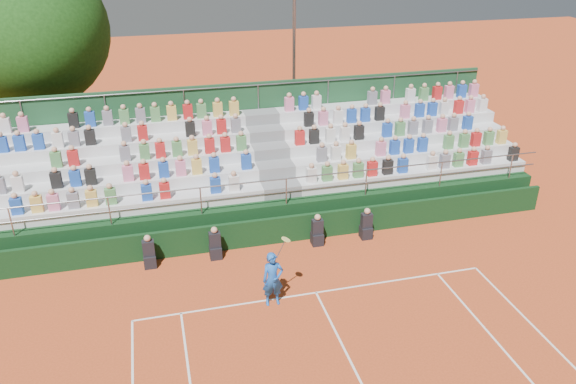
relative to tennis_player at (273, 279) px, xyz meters
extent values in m
plane|color=#C14920|center=(1.39, 0.18, -0.87)|extent=(90.00, 90.00, 0.00)
cube|color=white|center=(1.39, 0.18, -0.86)|extent=(11.00, 0.06, 0.01)
cube|color=white|center=(1.39, -3.02, -0.86)|extent=(0.06, 6.40, 0.01)
cube|color=black|center=(1.39, 3.38, -0.37)|extent=(20.00, 0.15, 1.00)
cube|color=black|center=(-3.49, 2.93, -0.65)|extent=(0.40, 0.40, 0.44)
cube|color=black|center=(-3.49, 2.93, -0.17)|extent=(0.38, 0.25, 0.55)
sphere|color=tan|center=(-3.49, 2.93, 0.21)|extent=(0.22, 0.22, 0.22)
cube|color=black|center=(-1.32, 2.93, -0.65)|extent=(0.40, 0.40, 0.44)
cube|color=black|center=(-1.32, 2.93, -0.17)|extent=(0.38, 0.25, 0.55)
sphere|color=tan|center=(-1.32, 2.93, 0.21)|extent=(0.22, 0.22, 0.22)
cube|color=black|center=(2.26, 2.93, -0.65)|extent=(0.40, 0.40, 0.44)
cube|color=black|center=(2.26, 2.93, -0.17)|extent=(0.38, 0.25, 0.55)
sphere|color=tan|center=(2.26, 2.93, 0.21)|extent=(0.22, 0.22, 0.22)
cube|color=black|center=(4.09, 2.93, -0.65)|extent=(0.40, 0.40, 0.44)
cube|color=black|center=(4.09, 2.93, -0.17)|extent=(0.38, 0.25, 0.55)
sphere|color=tan|center=(4.09, 2.93, 0.21)|extent=(0.22, 0.22, 0.22)
cube|color=black|center=(1.39, 6.48, -0.27)|extent=(20.00, 5.20, 1.20)
cube|color=silver|center=(-3.96, 4.81, 0.54)|extent=(9.30, 0.85, 0.42)
cube|color=silver|center=(6.74, 4.81, 0.54)|extent=(9.30, 0.85, 0.42)
cube|color=slate|center=(1.39, 4.81, 0.54)|extent=(1.40, 0.85, 0.42)
cube|color=silver|center=(-3.96, 5.66, 0.96)|extent=(9.30, 0.85, 0.42)
cube|color=silver|center=(6.74, 5.66, 0.96)|extent=(9.30, 0.85, 0.42)
cube|color=slate|center=(1.39, 5.66, 0.96)|extent=(1.40, 0.85, 0.42)
cube|color=silver|center=(-3.96, 6.51, 1.38)|extent=(9.30, 0.85, 0.42)
cube|color=silver|center=(6.74, 6.51, 1.38)|extent=(9.30, 0.85, 0.42)
cube|color=slate|center=(1.39, 6.51, 1.38)|extent=(1.40, 0.85, 0.42)
cube|color=silver|center=(-3.96, 7.36, 1.80)|extent=(9.30, 0.85, 0.42)
cube|color=silver|center=(6.74, 7.36, 1.80)|extent=(9.30, 0.85, 0.42)
cube|color=slate|center=(1.39, 7.36, 1.80)|extent=(1.40, 0.85, 0.42)
cube|color=silver|center=(-3.96, 8.21, 2.22)|extent=(9.30, 0.85, 0.42)
cube|color=silver|center=(6.74, 8.21, 2.22)|extent=(9.30, 0.85, 0.42)
cube|color=slate|center=(1.39, 8.21, 2.22)|extent=(1.40, 0.85, 0.42)
cube|color=#1B4828|center=(1.39, 8.73, 1.33)|extent=(20.00, 0.12, 4.40)
cylinder|color=gray|center=(1.39, 3.93, 1.33)|extent=(20.00, 0.05, 0.05)
cylinder|color=gray|center=(1.39, 8.63, 3.43)|extent=(20.00, 0.05, 0.05)
cube|color=#1E4CB2|center=(-7.53, 4.66, 1.03)|extent=(0.36, 0.24, 0.56)
cube|color=gold|center=(-6.91, 4.66, 1.03)|extent=(0.36, 0.24, 0.56)
cube|color=pink|center=(-6.39, 4.66, 1.03)|extent=(0.36, 0.24, 0.56)
cube|color=slate|center=(-5.76, 4.66, 1.03)|extent=(0.36, 0.24, 0.56)
cube|color=gold|center=(-5.18, 4.66, 1.03)|extent=(0.36, 0.24, 0.56)
cube|color=#4C8C4C|center=(-4.56, 4.66, 1.03)|extent=(0.36, 0.24, 0.56)
cube|color=#1E4CB2|center=(-3.37, 4.66, 1.03)|extent=(0.36, 0.24, 0.56)
cube|color=red|center=(-2.76, 4.66, 1.03)|extent=(0.36, 0.24, 0.56)
cube|color=#1E4CB2|center=(-1.00, 4.66, 1.03)|extent=(0.36, 0.24, 0.56)
cube|color=silver|center=(-0.34, 4.66, 1.03)|extent=(0.36, 0.24, 0.56)
cube|color=silver|center=(-7.55, 5.51, 1.45)|extent=(0.36, 0.24, 0.56)
cube|color=black|center=(-6.32, 5.51, 1.45)|extent=(0.36, 0.24, 0.56)
cube|color=#1E4CB2|center=(-5.71, 5.51, 1.45)|extent=(0.36, 0.24, 0.56)
cube|color=black|center=(-5.20, 5.51, 1.45)|extent=(0.36, 0.24, 0.56)
cube|color=pink|center=(-3.95, 5.51, 1.45)|extent=(0.36, 0.24, 0.56)
cube|color=red|center=(-3.39, 5.51, 1.45)|extent=(0.36, 0.24, 0.56)
cube|color=#1E4CB2|center=(-2.71, 5.51, 1.45)|extent=(0.36, 0.24, 0.56)
cube|color=pink|center=(-2.11, 5.51, 1.45)|extent=(0.36, 0.24, 0.56)
cube|color=gold|center=(-1.54, 5.51, 1.45)|extent=(0.36, 0.24, 0.56)
cube|color=#1E4CB2|center=(-0.91, 5.51, 1.45)|extent=(0.36, 0.24, 0.56)
cube|color=#1E4CB2|center=(0.27, 5.51, 1.45)|extent=(0.36, 0.24, 0.56)
cube|color=#4C8C4C|center=(-6.35, 6.36, 1.87)|extent=(0.36, 0.24, 0.56)
cube|color=red|center=(-5.78, 6.36, 1.87)|extent=(0.36, 0.24, 0.56)
cube|color=slate|center=(-4.00, 6.36, 1.87)|extent=(0.36, 0.24, 0.56)
cube|color=#4C8C4C|center=(-3.31, 6.36, 1.87)|extent=(0.36, 0.24, 0.56)
cube|color=red|center=(-2.75, 6.36, 1.87)|extent=(0.36, 0.24, 0.56)
cube|color=#4C8C4C|center=(-2.15, 6.36, 1.87)|extent=(0.36, 0.24, 0.56)
cube|color=gold|center=(-1.58, 6.36, 1.87)|extent=(0.36, 0.24, 0.56)
cube|color=red|center=(-0.94, 6.36, 1.87)|extent=(0.36, 0.24, 0.56)
cube|color=red|center=(-0.35, 6.36, 1.87)|extent=(0.36, 0.24, 0.56)
cube|color=#4C8C4C|center=(0.25, 6.36, 1.87)|extent=(0.36, 0.24, 0.56)
cube|color=#1E4CB2|center=(-8.17, 7.21, 2.29)|extent=(0.36, 0.24, 0.56)
cube|color=#1E4CB2|center=(-7.60, 7.21, 2.29)|extent=(0.36, 0.24, 0.56)
cube|color=#1E4CB2|center=(-6.97, 7.21, 2.29)|extent=(0.36, 0.24, 0.56)
cube|color=silver|center=(-6.31, 7.21, 2.29)|extent=(0.36, 0.24, 0.56)
cube|color=slate|center=(-5.75, 7.21, 2.29)|extent=(0.36, 0.24, 0.56)
cube|color=black|center=(-5.19, 7.21, 2.29)|extent=(0.36, 0.24, 0.56)
cube|color=slate|center=(-3.91, 7.21, 2.29)|extent=(0.36, 0.24, 0.56)
cube|color=red|center=(-3.32, 7.21, 2.29)|extent=(0.36, 0.24, 0.56)
cube|color=black|center=(-1.55, 7.21, 2.29)|extent=(0.36, 0.24, 0.56)
cube|color=pink|center=(-0.91, 7.21, 2.29)|extent=(0.36, 0.24, 0.56)
cube|color=red|center=(-0.36, 7.21, 2.29)|extent=(0.36, 0.24, 0.56)
cube|color=slate|center=(0.20, 7.21, 2.29)|extent=(0.36, 0.24, 0.56)
cube|color=silver|center=(-8.14, 8.06, 2.71)|extent=(0.36, 0.24, 0.56)
cube|color=pink|center=(-7.54, 8.06, 2.71)|extent=(0.36, 0.24, 0.56)
cube|color=black|center=(-5.77, 8.06, 2.71)|extent=(0.36, 0.24, 0.56)
cube|color=#1E4CB2|center=(-5.18, 8.06, 2.71)|extent=(0.36, 0.24, 0.56)
cube|color=slate|center=(-4.55, 8.06, 2.71)|extent=(0.36, 0.24, 0.56)
cube|color=#4C8C4C|center=(-3.94, 8.06, 2.71)|extent=(0.36, 0.24, 0.56)
cube|color=slate|center=(-3.33, 8.06, 2.71)|extent=(0.36, 0.24, 0.56)
cube|color=#4C8C4C|center=(-2.78, 8.06, 2.71)|extent=(0.36, 0.24, 0.56)
cube|color=gold|center=(-2.16, 8.06, 2.71)|extent=(0.36, 0.24, 0.56)
cube|color=red|center=(-1.53, 8.06, 2.71)|extent=(0.36, 0.24, 0.56)
cube|color=#4C8C4C|center=(-1.01, 8.06, 2.71)|extent=(0.36, 0.24, 0.56)
cube|color=gold|center=(-0.36, 8.06, 2.71)|extent=(0.36, 0.24, 0.56)
cube|color=gold|center=(0.29, 8.06, 2.71)|extent=(0.36, 0.24, 0.56)
cube|color=silver|center=(2.53, 4.66, 1.03)|extent=(0.36, 0.24, 0.56)
cube|color=#4C8C4C|center=(3.13, 4.66, 1.03)|extent=(0.36, 0.24, 0.56)
cube|color=gold|center=(3.75, 4.66, 1.03)|extent=(0.36, 0.24, 0.56)
cube|color=#4C8C4C|center=(4.35, 4.66, 1.03)|extent=(0.36, 0.24, 0.56)
cube|color=red|center=(4.91, 4.66, 1.03)|extent=(0.36, 0.24, 0.56)
cube|color=black|center=(5.54, 4.66, 1.03)|extent=(0.36, 0.24, 0.56)
cube|color=#1E4CB2|center=(6.16, 4.66, 1.03)|extent=(0.36, 0.24, 0.56)
cube|color=silver|center=(7.37, 4.66, 1.03)|extent=(0.36, 0.24, 0.56)
cube|color=slate|center=(7.92, 4.66, 1.03)|extent=(0.36, 0.24, 0.56)
cube|color=#4C8C4C|center=(8.51, 4.66, 1.03)|extent=(0.36, 0.24, 0.56)
cube|color=red|center=(9.14, 4.66, 1.03)|extent=(0.36, 0.24, 0.56)
cube|color=slate|center=(9.74, 4.66, 1.03)|extent=(0.36, 0.24, 0.56)
cube|color=black|center=(10.96, 4.66, 1.03)|extent=(0.36, 0.24, 0.56)
cube|color=slate|center=(3.18, 5.51, 1.45)|extent=(0.36, 0.24, 0.56)
cube|color=silver|center=(3.74, 5.51, 1.45)|extent=(0.36, 0.24, 0.56)
cube|color=gold|center=(4.36, 5.51, 1.45)|extent=(0.36, 0.24, 0.56)
cube|color=pink|center=(5.58, 5.51, 1.45)|extent=(0.36, 0.24, 0.56)
cube|color=#1E4CB2|center=(6.16, 5.51, 1.45)|extent=(0.36, 0.24, 0.56)
cube|color=#1E4CB2|center=(6.76, 5.51, 1.45)|extent=(0.36, 0.24, 0.56)
cube|color=#1E4CB2|center=(7.35, 5.51, 1.45)|extent=(0.36, 0.24, 0.56)
cube|color=#4C8C4C|center=(8.50, 5.51, 1.45)|extent=(0.36, 0.24, 0.56)
cube|color=#4C8C4C|center=(9.18, 5.51, 1.45)|extent=(0.36, 0.24, 0.56)
cube|color=red|center=(9.72, 5.51, 1.45)|extent=(0.36, 0.24, 0.56)
cube|color=#4C8C4C|center=(10.30, 5.51, 1.45)|extent=(0.36, 0.24, 0.56)
cube|color=gold|center=(10.90, 5.51, 1.45)|extent=(0.36, 0.24, 0.56)
cube|color=red|center=(2.54, 6.36, 1.87)|extent=(0.36, 0.24, 0.56)
cube|color=black|center=(3.12, 6.36, 1.87)|extent=(0.36, 0.24, 0.56)
cube|color=silver|center=(3.78, 6.36, 1.87)|extent=(0.36, 0.24, 0.56)
cube|color=silver|center=(4.38, 6.36, 1.87)|extent=(0.36, 0.24, 0.56)
cube|color=black|center=(4.97, 6.36, 1.87)|extent=(0.36, 0.24, 0.56)
cube|color=#1E4CB2|center=(6.18, 6.36, 1.87)|extent=(0.36, 0.24, 0.56)
cube|color=#4C8C4C|center=(6.74, 6.36, 1.87)|extent=(0.36, 0.24, 0.56)
cube|color=slate|center=(7.31, 6.36, 1.87)|extent=(0.36, 0.24, 0.56)
cube|color=slate|center=(7.95, 6.36, 1.87)|extent=(0.36, 0.24, 0.56)
cube|color=pink|center=(8.59, 6.36, 1.87)|extent=(0.36, 0.24, 0.56)
cube|color=slate|center=(9.11, 6.36, 1.87)|extent=(0.36, 0.24, 0.56)
cube|color=#1E4CB2|center=(9.78, 6.36, 1.87)|extent=(0.36, 0.24, 0.56)
cube|color=black|center=(3.15, 7.21, 2.29)|extent=(0.36, 0.24, 0.56)
cube|color=pink|center=(3.75, 7.21, 2.29)|extent=(0.36, 0.24, 0.56)
cube|color=silver|center=(4.37, 7.21, 2.29)|extent=(0.36, 0.24, 0.56)
cube|color=#1E4CB2|center=(4.96, 7.21, 2.29)|extent=(0.36, 0.24, 0.56)
cube|color=#1E4CB2|center=(5.55, 7.21, 2.29)|extent=(0.36, 0.24, 0.56)
cube|color=black|center=(6.18, 7.21, 2.29)|extent=(0.36, 0.24, 0.56)
cube|color=pink|center=(7.31, 7.21, 2.29)|extent=(0.36, 0.24, 0.56)
cube|color=#1E4CB2|center=(7.98, 7.21, 2.29)|extent=(0.36, 0.24, 0.56)
cube|color=#1E4CB2|center=(8.55, 7.21, 2.29)|extent=(0.36, 0.24, 0.56)
cube|color=silver|center=(9.09, 7.21, 2.29)|extent=(0.36, 0.24, 0.56)
cube|color=red|center=(9.79, 7.21, 2.29)|extent=(0.36, 0.24, 0.56)
cube|color=pink|center=(10.32, 7.21, 2.29)|extent=(0.36, 0.24, 0.56)
cube|color=silver|center=(10.91, 7.21, 2.29)|extent=(0.36, 0.24, 0.56)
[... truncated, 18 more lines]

